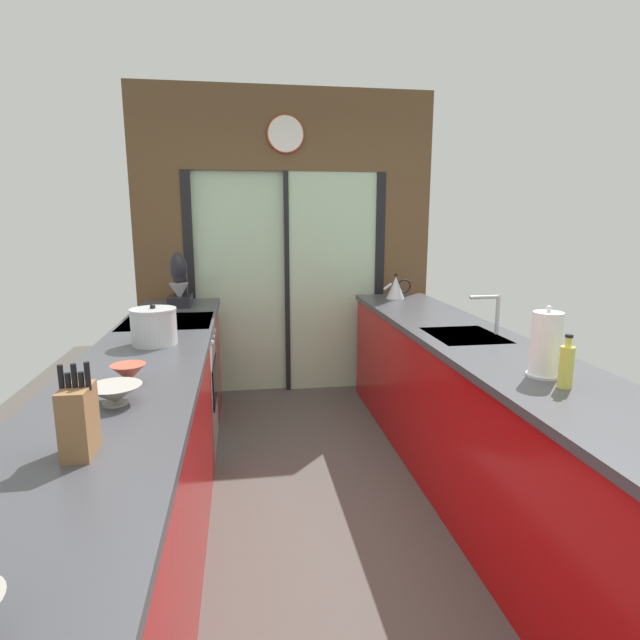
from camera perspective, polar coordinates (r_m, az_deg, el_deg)
name	(u,v)px	position (r m, az deg, el deg)	size (l,w,h in m)	color
ground_plane	(315,486)	(3.28, -0.53, -18.08)	(5.04, 7.60, 0.02)	#4C4742
back_wall_unit	(286,226)	(4.64, -3.81, 10.46)	(2.64, 0.12, 2.70)	brown
left_counter_run	(141,460)	(2.66, -19.40, -14.62)	(0.62, 3.80, 0.92)	#AD0C0F
right_counter_run	(482,424)	(3.07, 17.71, -11.00)	(0.62, 3.80, 0.92)	#AD0C0F
sink_faucet	(492,308)	(3.18, 18.75, 1.30)	(0.19, 0.02, 0.24)	#B7BABC
oven_range	(172,387)	(3.69, -16.26, -7.17)	(0.60, 0.60, 0.92)	#B7BABC
mixing_bowl_mid	(114,394)	(2.06, -22.03, -7.69)	(0.20, 0.20, 0.07)	gray
mixing_bowl_far	(129,373)	(2.30, -20.65, -5.59)	(0.15, 0.15, 0.08)	#BC4C38
knife_block	(79,420)	(1.67, -25.42, -10.05)	(0.09, 0.14, 0.28)	brown
stand_mixer	(179,286)	(4.12, -15.47, 3.73)	(0.17, 0.27, 0.42)	black
stock_pot	(154,326)	(2.92, -18.11, -0.69)	(0.25, 0.25, 0.23)	#B7BABC
kettle	(396,287)	(4.40, 8.51, 3.64)	(0.24, 0.16, 0.22)	#B7BABC
soap_bottle_far	(566,366)	(2.31, 25.87, -4.61)	(0.06, 0.06, 0.22)	#D1CC4C
paper_towel_roll	(546,345)	(2.42, 23.96, -2.56)	(0.15, 0.15, 0.32)	#B7BABC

